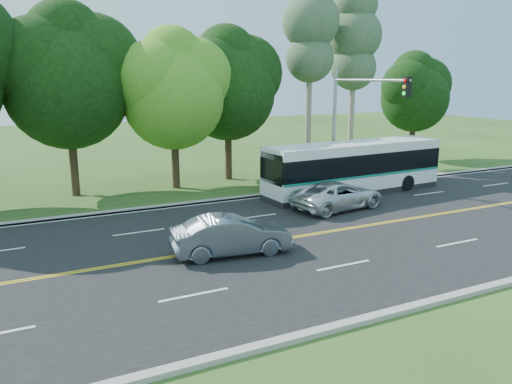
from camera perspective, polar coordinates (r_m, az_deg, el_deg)
name	(u,v)px	position (r m, az deg, el deg)	size (l,w,h in m)	color
ground	(303,236)	(20.86, 5.41, -5.04)	(120.00, 120.00, 0.00)	#2B4B19
road	(303,236)	(20.86, 5.41, -5.02)	(60.00, 14.00, 0.02)	black
curb_north	(234,198)	(26.95, -2.56, -0.71)	(60.00, 0.30, 0.15)	#A19A91
curb_south	(433,302)	(15.63, 19.57, -11.77)	(60.00, 0.30, 0.15)	#A19A91
grass_verge	(221,192)	(28.61, -4.05, 0.03)	(60.00, 4.00, 0.10)	#2B4B19
lane_markings	(301,236)	(20.80, 5.19, -5.02)	(57.60, 13.82, 0.00)	gold
tree_row	(111,72)	(29.47, -16.24, 13.02)	(44.70, 9.10, 13.84)	black
bougainvillea_hedge	(334,173)	(31.14, 8.86, 2.21)	(9.50, 2.25, 1.50)	maroon
traffic_signal	(355,111)	(28.05, 11.22, 9.11)	(0.42, 6.10, 7.00)	gray
transit_bus	(354,168)	(28.67, 11.14, 2.68)	(11.09, 3.01, 2.87)	white
sedan	(232,235)	(18.46, -2.79, -4.96)	(1.54, 4.41, 1.45)	slate
suv	(338,195)	(25.19, 9.32, -0.36)	(2.27, 4.93, 1.37)	silver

